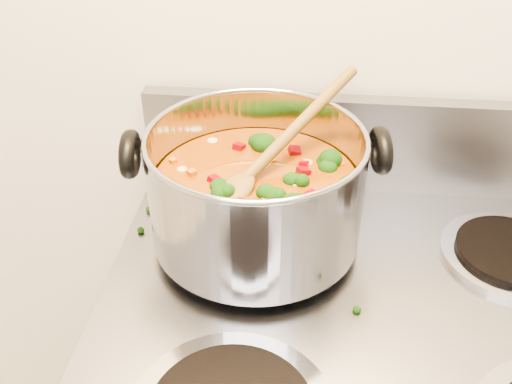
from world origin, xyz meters
TOP-DOWN VIEW (x-y plane):
  - stockpot at (-0.11, 1.31)m, footprint 0.36×0.30m
  - wooden_spoon at (-0.10, 1.32)m, footprint 0.21×0.25m
  - cooktop_crumbs at (-0.04, 1.33)m, footprint 0.37×0.33m

SIDE VIEW (x-z plane):
  - cooktop_crumbs at x=-0.04m, z-range 0.92..0.93m
  - stockpot at x=-0.11m, z-range 0.92..1.10m
  - wooden_spoon at x=-0.10m, z-range 0.99..1.12m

